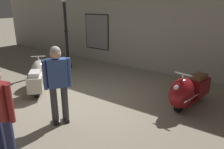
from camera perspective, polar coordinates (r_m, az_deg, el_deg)
name	(u,v)px	position (r m, az deg, el deg)	size (l,w,h in m)	color
ground_plane	(80,104)	(6.02, -8.37, -7.64)	(60.00, 60.00, 0.00)	gray
showroom_back_wall	(151,26)	(8.60, 10.20, 12.24)	(18.00, 0.63, 3.44)	#ADA89E
scooter_0	(39,75)	(7.18, -18.59, -0.12)	(1.48, 1.47, 0.99)	black
scooter_1	(187,91)	(5.89, 18.97, -4.20)	(0.76, 1.71, 1.01)	black
lamppost	(66,27)	(8.92, -11.98, 12.00)	(0.30, 0.30, 2.89)	black
visitor_0	(58,80)	(4.85, -13.99, -1.48)	(0.43, 0.52, 1.77)	black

